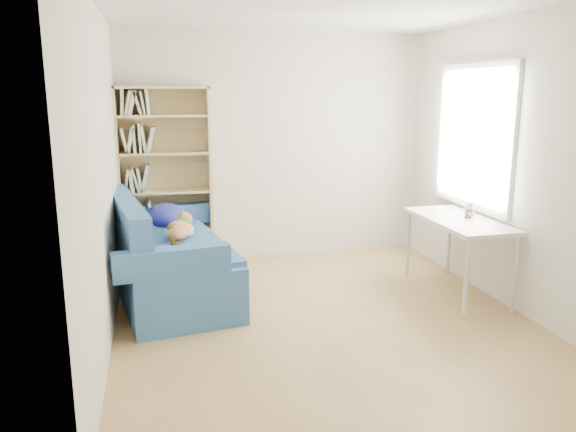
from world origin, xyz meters
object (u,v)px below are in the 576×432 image
at_px(sofa, 165,258).
at_px(desk, 459,226).
at_px(pen_cup, 469,212).
at_px(bookshelf, 166,186).

height_order(sofa, desk, sofa).
bearing_deg(pen_cup, sofa, 168.03).
distance_m(bookshelf, desk, 3.11).
height_order(bookshelf, desk, bookshelf).
bearing_deg(bookshelf, pen_cup, -28.55).
bearing_deg(sofa, pen_cup, -21.29).
height_order(sofa, bookshelf, bookshelf).
distance_m(sofa, desk, 2.83).
bearing_deg(pen_cup, bookshelf, 151.45).
height_order(sofa, pen_cup, sofa).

